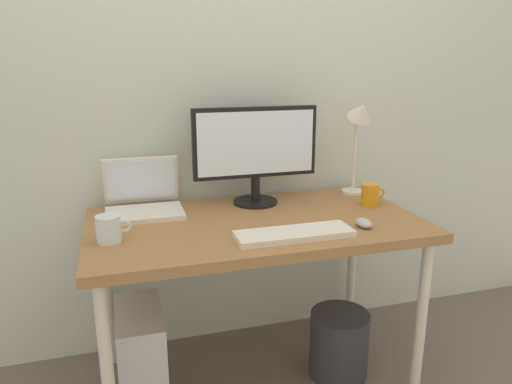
{
  "coord_description": "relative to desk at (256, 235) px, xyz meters",
  "views": [
    {
      "loc": [
        -0.52,
        -1.77,
        1.38
      ],
      "look_at": [
        0.0,
        0.0,
        0.86
      ],
      "focal_mm": 33.6,
      "sensor_mm": 36.0,
      "label": 1
    }
  ],
  "objects": [
    {
      "name": "wastebasket",
      "position": [
        0.36,
        -0.08,
        -0.53
      ],
      "size": [
        0.26,
        0.26,
        0.3
      ],
      "primitive_type": "cylinder",
      "color": "#333338",
      "rests_on": "ground_plane"
    },
    {
      "name": "ground_plane",
      "position": [
        0.0,
        0.0,
        -0.68
      ],
      "size": [
        6.0,
        6.0,
        0.0
      ],
      "primitive_type": "plane",
      "color": "#665B51"
    },
    {
      "name": "desk",
      "position": [
        0.0,
        0.0,
        0.0
      ],
      "size": [
        1.34,
        0.72,
        0.74
      ],
      "color": "olive",
      "rests_on": "ground_plane"
    },
    {
      "name": "desk_lamp",
      "position": [
        0.57,
        0.23,
        0.4
      ],
      "size": [
        0.11,
        0.16,
        0.47
      ],
      "color": "silver",
      "rests_on": "desk"
    },
    {
      "name": "computer_tower",
      "position": [
        -0.49,
        -0.03,
        -0.47
      ],
      "size": [
        0.18,
        0.36,
        0.42
      ],
      "primitive_type": "cube",
      "color": "silver",
      "rests_on": "ground_plane"
    },
    {
      "name": "monitor",
      "position": [
        0.07,
        0.23,
        0.32
      ],
      "size": [
        0.56,
        0.2,
        0.44
      ],
      "color": "black",
      "rests_on": "desk"
    },
    {
      "name": "mouse",
      "position": [
        0.38,
        -0.2,
        0.08
      ],
      "size": [
        0.06,
        0.09,
        0.03
      ],
      "primitive_type": "ellipsoid",
      "color": "#B2B2B7",
      "rests_on": "desk"
    },
    {
      "name": "keyboard",
      "position": [
        0.08,
        -0.22,
        0.08
      ],
      "size": [
        0.44,
        0.14,
        0.02
      ],
      "primitive_type": "cube",
      "color": "silver",
      "rests_on": "desk"
    },
    {
      "name": "laptop",
      "position": [
        -0.43,
        0.25,
        0.12
      ],
      "size": [
        0.32,
        0.27,
        0.23
      ],
      "color": "silver",
      "rests_on": "desk"
    },
    {
      "name": "glass_cup",
      "position": [
        -0.57,
        -0.08,
        0.11
      ],
      "size": [
        0.12,
        0.09,
        0.1
      ],
      "color": "silver",
      "rests_on": "desk"
    },
    {
      "name": "back_wall",
      "position": [
        0.0,
        0.42,
        0.62
      ],
      "size": [
        4.4,
        0.04,
        2.6
      ],
      "primitive_type": "cube",
      "color": "silver",
      "rests_on": "ground_plane"
    },
    {
      "name": "coffee_mug",
      "position": [
        0.55,
        0.05,
        0.12
      ],
      "size": [
        0.11,
        0.08,
        0.1
      ],
      "color": "orange",
      "rests_on": "desk"
    }
  ]
}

